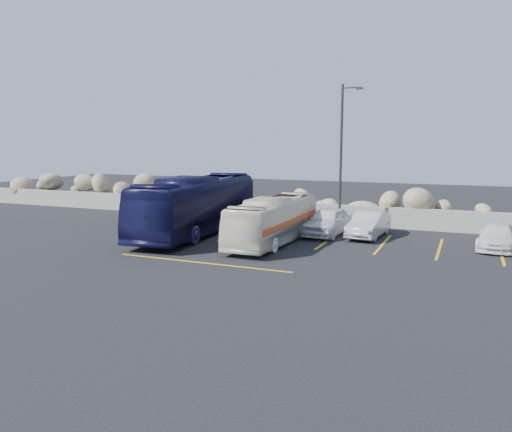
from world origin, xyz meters
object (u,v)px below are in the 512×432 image
at_px(vintage_bus, 274,220).
at_px(tour_coach, 198,205).
at_px(car_b, 369,224).
at_px(car_a, 328,221).
at_px(car_c, 497,236).
at_px(lamppost, 342,154).

bearing_deg(vintage_bus, tour_coach, 171.33).
bearing_deg(tour_coach, car_b, 11.74).
distance_m(tour_coach, car_a, 7.09).
bearing_deg(car_c, car_b, -179.15).
height_order(car_a, car_b, car_a).
xyz_separation_m(car_b, car_c, (6.07, -0.54, -0.10)).
xyz_separation_m(lamppost, car_a, (-0.42, -1.10, -3.56)).
height_order(vintage_bus, car_c, vintage_bus).
relative_size(lamppost, vintage_bus, 0.98).
bearing_deg(car_b, vintage_bus, -135.33).
relative_size(vintage_bus, car_b, 2.00).
xyz_separation_m(vintage_bus, car_a, (1.89, 3.10, -0.40)).
bearing_deg(lamppost, vintage_bus, -118.88).
height_order(lamppost, car_b, lamppost).
relative_size(vintage_bus, car_c, 2.07).
height_order(car_b, car_c, car_b).
bearing_deg(car_a, car_b, 12.00).
xyz_separation_m(car_a, car_c, (8.22, -0.26, -0.17)).
distance_m(lamppost, tour_coach, 8.32).
height_order(car_a, car_c, car_a).
xyz_separation_m(lamppost, tour_coach, (-7.07, -3.42, -2.73)).
bearing_deg(tour_coach, car_a, 14.56).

